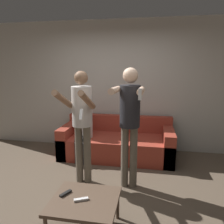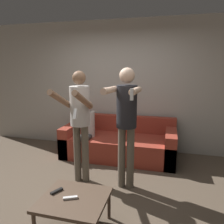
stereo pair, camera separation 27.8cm
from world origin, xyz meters
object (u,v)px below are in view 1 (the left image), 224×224
(couch, at_px, (117,143))
(person_standing_left, at_px, (82,116))
(person_seated, at_px, (84,128))
(remote_near, at_px, (81,200))
(person_standing_right, at_px, (130,115))
(remote_far, at_px, (66,193))
(coffee_table, at_px, (85,203))

(couch, height_order, person_standing_left, person_standing_left)
(person_standing_left, height_order, person_seated, person_standing_left)
(couch, xyz_separation_m, person_standing_left, (-0.35, -1.13, 0.79))
(remote_near, bearing_deg, couch, 88.79)
(person_standing_left, bearing_deg, person_standing_right, 0.00)
(couch, relative_size, remote_near, 14.41)
(remote_near, relative_size, remote_far, 1.01)
(couch, bearing_deg, person_standing_left, -107.22)
(coffee_table, bearing_deg, remote_far, 167.32)
(coffee_table, bearing_deg, person_standing_left, 108.59)
(coffee_table, relative_size, remote_far, 4.70)
(person_seated, bearing_deg, person_standing_left, -74.54)
(person_standing_left, distance_m, person_seated, 1.02)
(coffee_table, relative_size, remote_near, 4.66)
(couch, height_order, person_seated, person_seated)
(remote_near, bearing_deg, coffee_table, 42.62)
(remote_far, bearing_deg, person_standing_right, 57.55)
(person_standing_left, xyz_separation_m, remote_near, (0.30, -1.02, -0.65))
(remote_near, distance_m, remote_far, 0.22)
(remote_far, bearing_deg, person_standing_left, 96.21)
(person_standing_right, distance_m, remote_near, 1.29)
(couch, height_order, coffee_table, couch)
(person_standing_left, relative_size, coffee_table, 2.42)
(person_standing_left, relative_size, person_standing_right, 0.97)
(person_standing_left, relative_size, remote_far, 11.37)
(person_standing_left, xyz_separation_m, person_standing_right, (0.70, 0.00, 0.04))
(person_seated, height_order, remote_far, person_seated)
(couch, distance_m, person_standing_left, 1.42)
(coffee_table, height_order, remote_near, remote_near)
(person_standing_right, distance_m, person_seated, 1.38)
(person_seated, height_order, remote_near, person_seated)
(person_standing_right, bearing_deg, remote_far, -122.45)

